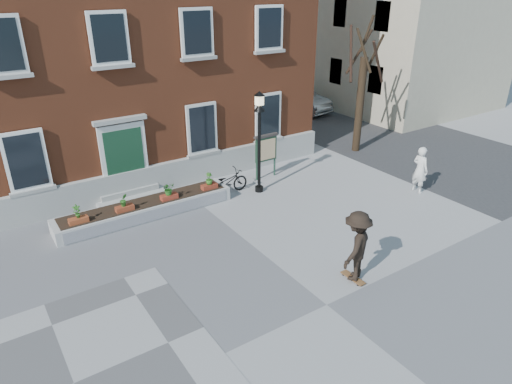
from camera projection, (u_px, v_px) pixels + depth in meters
ground at (327, 305)px, 11.62m from camera, size 100.00×100.00×0.00m
checker_patch at (74, 383)px, 9.35m from camera, size 6.00×6.00×0.01m
bicycle at (227, 182)px, 17.48m from camera, size 1.83×0.69×0.95m
parked_car at (296, 98)px, 28.59m from camera, size 2.31×4.96×1.58m
bystander at (420, 170)px, 17.47m from camera, size 0.48×0.69×1.84m
brick_building at (68, 13)px, 18.49m from camera, size 18.40×10.85×12.60m
planter_assembly at (146, 208)px, 15.90m from camera, size 6.20×1.12×1.15m
bare_tree at (361, 93)px, 21.02m from camera, size 1.83×1.83×6.16m
lamp_post at (259, 129)px, 16.82m from camera, size 0.40×0.40×3.93m
notice_board at (266, 149)px, 18.60m from camera, size 1.10×0.16×1.87m
skateboarder at (356, 246)px, 12.15m from camera, size 1.49×1.22×2.08m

